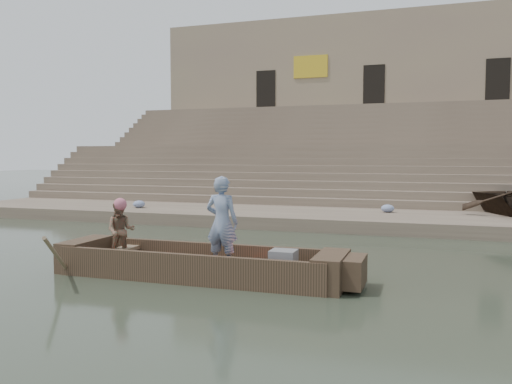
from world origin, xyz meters
The scene contains 12 objects.
ground centered at (0.00, 0.00, 0.00)m, with size 120.00×120.00×0.00m, color #2C3729.
lower_landing centered at (0.00, 8.00, 0.20)m, with size 32.00×4.00×0.40m, color #806F5B.
mid_landing centered at (0.00, 15.50, 1.40)m, with size 32.00×3.00×2.80m, color #806F5B.
upper_landing centered at (0.00, 22.50, 2.60)m, with size 32.00×3.00×5.20m, color #806F5B.
ghat_steps centered at (0.00, 17.19, 1.80)m, with size 32.00×11.00×5.20m.
building_wall centered at (0.00, 26.50, 5.60)m, with size 32.00×5.07×11.20m.
main_rowboat centered at (-2.77, -0.37, 0.11)m, with size 5.00×1.30×0.22m, color brown.
rowboat_trim centered at (-2.56, -0.38, 0.31)m, with size 6.04×2.63×1.85m.
standing_man centered at (-2.26, -0.42, 1.08)m, with size 0.63×0.41×1.72m, color navy.
rowing_man centered at (-4.49, -0.33, 0.81)m, with size 0.57×0.45×1.18m, color #287856.
television centered at (-1.10, -0.37, 0.42)m, with size 0.46×0.42×0.40m.
cloth_bundles centered at (-0.82, 8.53, 0.53)m, with size 15.44×2.28×0.26m.
Camera 1 is at (1.38, -9.38, 2.32)m, focal length 36.78 mm.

